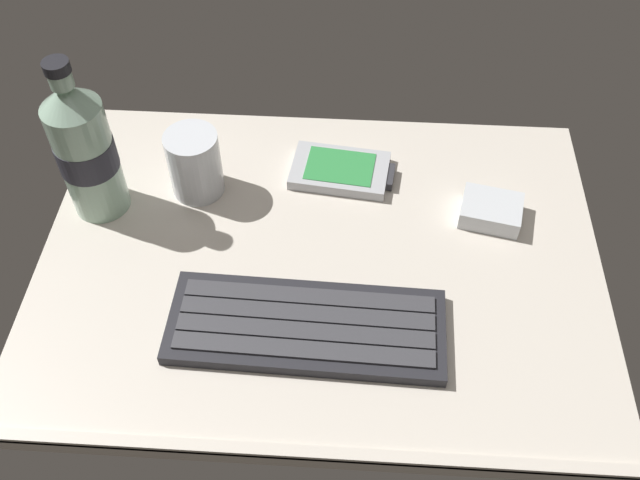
% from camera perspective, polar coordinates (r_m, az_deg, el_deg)
% --- Properties ---
extents(ground_plane, '(0.64, 0.48, 0.03)m').
position_cam_1_polar(ground_plane, '(0.82, -0.01, -1.91)').
color(ground_plane, beige).
extents(keyboard, '(0.29, 0.12, 0.02)m').
position_cam_1_polar(keyboard, '(0.75, -1.11, -6.93)').
color(keyboard, '#232328').
rests_on(keyboard, ground_plane).
extents(handheld_device, '(0.13, 0.09, 0.02)m').
position_cam_1_polar(handheld_device, '(0.89, 1.71, 5.60)').
color(handheld_device, '#B7BABF').
rests_on(handheld_device, ground_plane).
extents(juice_cup, '(0.06, 0.06, 0.09)m').
position_cam_1_polar(juice_cup, '(0.87, -10.01, 5.91)').
color(juice_cup, silver).
rests_on(juice_cup, ground_plane).
extents(water_bottle, '(0.07, 0.07, 0.21)m').
position_cam_1_polar(water_bottle, '(0.84, -18.38, 6.94)').
color(water_bottle, '#9EC1A8').
rests_on(water_bottle, ground_plane).
extents(charger_block, '(0.08, 0.07, 0.02)m').
position_cam_1_polar(charger_block, '(0.87, 13.58, 2.30)').
color(charger_block, silver).
rests_on(charger_block, ground_plane).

